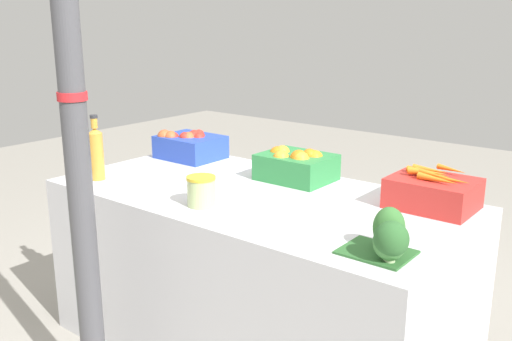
{
  "coord_description": "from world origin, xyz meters",
  "views": [
    {
      "loc": [
        1.45,
        -1.84,
        1.49
      ],
      "look_at": [
        0.0,
        0.0,
        0.86
      ],
      "focal_mm": 40.0,
      "sensor_mm": 36.0,
      "label": 1
    }
  ],
  "objects_px": {
    "orange_crate": "(296,165)",
    "pickle_jar": "(201,191)",
    "apple_crate": "(189,145)",
    "broccoli_pile": "(389,237)",
    "carrot_crate": "(433,192)",
    "juice_bottle_amber": "(96,152)",
    "support_pole": "(75,128)",
    "juice_bottle_cloudy": "(82,150)"
  },
  "relations": [
    {
      "from": "support_pole",
      "to": "juice_bottle_amber",
      "type": "bearing_deg",
      "value": 138.62
    },
    {
      "from": "support_pole",
      "to": "carrot_crate",
      "type": "distance_m",
      "value": 1.37
    },
    {
      "from": "apple_crate",
      "to": "juice_bottle_amber",
      "type": "relative_size",
      "value": 1.06
    },
    {
      "from": "orange_crate",
      "to": "carrot_crate",
      "type": "bearing_deg",
      "value": 0.4
    },
    {
      "from": "carrot_crate",
      "to": "pickle_jar",
      "type": "relative_size",
      "value": 2.64
    },
    {
      "from": "carrot_crate",
      "to": "juice_bottle_amber",
      "type": "bearing_deg",
      "value": -157.56
    },
    {
      "from": "apple_crate",
      "to": "carrot_crate",
      "type": "bearing_deg",
      "value": 0.22
    },
    {
      "from": "orange_crate",
      "to": "pickle_jar",
      "type": "distance_m",
      "value": 0.55
    },
    {
      "from": "support_pole",
      "to": "pickle_jar",
      "type": "relative_size",
      "value": 18.38
    },
    {
      "from": "support_pole",
      "to": "apple_crate",
      "type": "distance_m",
      "value": 1.12
    },
    {
      "from": "support_pole",
      "to": "carrot_crate",
      "type": "height_order",
      "value": "support_pole"
    },
    {
      "from": "support_pole",
      "to": "orange_crate",
      "type": "bearing_deg",
      "value": 75.77
    },
    {
      "from": "juice_bottle_cloudy",
      "to": "juice_bottle_amber",
      "type": "height_order",
      "value": "juice_bottle_amber"
    },
    {
      "from": "support_pole",
      "to": "juice_bottle_cloudy",
      "type": "height_order",
      "value": "support_pole"
    },
    {
      "from": "juice_bottle_amber",
      "to": "pickle_jar",
      "type": "bearing_deg",
      "value": 1.81
    },
    {
      "from": "orange_crate",
      "to": "broccoli_pile",
      "type": "height_order",
      "value": "orange_crate"
    },
    {
      "from": "orange_crate",
      "to": "juice_bottle_cloudy",
      "type": "distance_m",
      "value": 1.01
    },
    {
      "from": "apple_crate",
      "to": "broccoli_pile",
      "type": "bearing_deg",
      "value": -21.41
    },
    {
      "from": "apple_crate",
      "to": "orange_crate",
      "type": "distance_m",
      "value": 0.69
    },
    {
      "from": "broccoli_pile",
      "to": "juice_bottle_cloudy",
      "type": "xyz_separation_m",
      "value": [
        -1.57,
        -0.01,
        0.05
      ]
    },
    {
      "from": "support_pole",
      "to": "broccoli_pile",
      "type": "bearing_deg",
      "value": 23.56
    },
    {
      "from": "juice_bottle_cloudy",
      "to": "juice_bottle_amber",
      "type": "relative_size",
      "value": 0.97
    },
    {
      "from": "apple_crate",
      "to": "pickle_jar",
      "type": "distance_m",
      "value": 0.81
    },
    {
      "from": "juice_bottle_amber",
      "to": "pickle_jar",
      "type": "xyz_separation_m",
      "value": [
        0.64,
        0.02,
        -0.07
      ]
    },
    {
      "from": "carrot_crate",
      "to": "pickle_jar",
      "type": "xyz_separation_m",
      "value": [
        -0.74,
        -0.55,
        -0.01
      ]
    },
    {
      "from": "pickle_jar",
      "to": "broccoli_pile",
      "type": "bearing_deg",
      "value": -0.95
    },
    {
      "from": "carrot_crate",
      "to": "juice_bottle_amber",
      "type": "distance_m",
      "value": 1.49
    },
    {
      "from": "support_pole",
      "to": "apple_crate",
      "type": "relative_size",
      "value": 6.95
    },
    {
      "from": "juice_bottle_cloudy",
      "to": "juice_bottle_amber",
      "type": "xyz_separation_m",
      "value": [
        0.11,
        -0.0,
        0.01
      ]
    },
    {
      "from": "pickle_jar",
      "to": "juice_bottle_cloudy",
      "type": "bearing_deg",
      "value": -178.45
    },
    {
      "from": "support_pole",
      "to": "broccoli_pile",
      "type": "distance_m",
      "value": 1.11
    },
    {
      "from": "support_pole",
      "to": "broccoli_pile",
      "type": "relative_size",
      "value": 9.61
    },
    {
      "from": "support_pole",
      "to": "broccoli_pile",
      "type": "height_order",
      "value": "support_pole"
    },
    {
      "from": "support_pole",
      "to": "carrot_crate",
      "type": "xyz_separation_m",
      "value": [
        0.9,
        0.99,
        -0.3
      ]
    },
    {
      "from": "apple_crate",
      "to": "support_pole",
      "type": "bearing_deg",
      "value": -65.96
    },
    {
      "from": "pickle_jar",
      "to": "juice_bottle_amber",
      "type": "bearing_deg",
      "value": -178.19
    },
    {
      "from": "juice_bottle_cloudy",
      "to": "pickle_jar",
      "type": "xyz_separation_m",
      "value": [
        0.76,
        0.02,
        -0.06
      ]
    },
    {
      "from": "broccoli_pile",
      "to": "pickle_jar",
      "type": "height_order",
      "value": "broccoli_pile"
    },
    {
      "from": "carrot_crate",
      "to": "juice_bottle_amber",
      "type": "xyz_separation_m",
      "value": [
        -1.38,
        -0.57,
        0.06
      ]
    },
    {
      "from": "support_pole",
      "to": "carrot_crate",
      "type": "bearing_deg",
      "value": 47.74
    },
    {
      "from": "juice_bottle_amber",
      "to": "orange_crate",
      "type": "bearing_deg",
      "value": 37.79
    },
    {
      "from": "broccoli_pile",
      "to": "juice_bottle_amber",
      "type": "xyz_separation_m",
      "value": [
        -1.46,
        -0.01,
        0.06
      ]
    }
  ]
}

